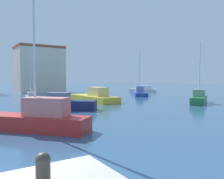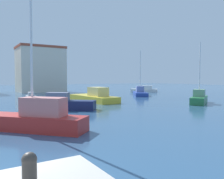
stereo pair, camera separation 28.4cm
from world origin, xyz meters
name	(u,v)px [view 1 (the left image)]	position (x,y,z in m)	size (l,w,h in m)	color
water	(104,100)	(15.00, 20.00, 0.00)	(160.00, 160.00, 0.00)	#2D5175
mooring_bollard	(43,167)	(0.63, -2.08, 1.34)	(0.27, 0.27, 0.58)	#38332D
sailboat_grey_center_channel	(31,97)	(6.78, 24.64, 0.45)	(1.85, 4.58, 6.68)	gray
motorboat_yellow_outer_mooring	(94,97)	(13.25, 19.47, 0.56)	(3.10, 8.25, 1.82)	gold
sailboat_blue_distant_east	(139,93)	(24.50, 24.31, 0.50)	(5.08, 6.35, 7.51)	#233D93
motorboat_navy_near_pier	(65,104)	(7.30, 14.19, 0.57)	(5.34, 4.72, 1.60)	#19234C
motorboat_white_behind_lamppost	(144,90)	(31.83, 31.80, 0.48)	(5.13, 5.20, 1.34)	white
sailboat_red_far_left	(38,119)	(2.90, 6.82, 0.68)	(5.31, 5.63, 7.94)	#B22823
sailboat_green_far_right	(199,98)	(22.44, 11.00, 0.61)	(5.13, 3.93, 7.03)	#28703D
waterfront_apartments	(39,69)	(13.26, 44.23, 4.83)	(9.35, 7.44, 9.65)	beige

